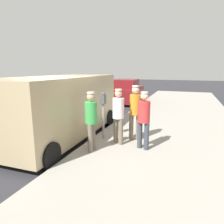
# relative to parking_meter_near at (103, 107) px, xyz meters

# --- Properties ---
(ground_plane) EXTENTS (80.00, 80.00, 0.00)m
(ground_plane) POSITION_rel_parking_meter_near_xyz_m (-1.35, -0.52, -1.18)
(ground_plane) COLOR #2D2D33
(sidewalk_slab) EXTENTS (5.00, 32.00, 0.15)m
(sidewalk_slab) POSITION_rel_parking_meter_near_xyz_m (2.15, -0.52, -1.11)
(sidewalk_slab) COLOR #9E998E
(sidewalk_slab) RESTS_ON ground
(parking_meter_near) EXTENTS (0.14, 0.18, 1.52)m
(parking_meter_near) POSITION_rel_parking_meter_near_xyz_m (0.00, 0.00, 0.00)
(parking_meter_near) COLOR gray
(parking_meter_near) RESTS_ON sidewalk_slab
(pedestrian_in_red) EXTENTS (0.35, 0.34, 1.64)m
(pedestrian_in_red) POSITION_rel_parking_meter_near_xyz_m (1.42, -0.47, -0.10)
(pedestrian_in_red) COLOR #383D47
(pedestrian_in_red) RESTS_ON sidewalk_slab
(pedestrian_in_green) EXTENTS (0.34, 0.36, 1.65)m
(pedestrian_in_green) POSITION_rel_parking_meter_near_xyz_m (0.10, -1.08, -0.09)
(pedestrian_in_green) COLOR #726656
(pedestrian_in_green) RESTS_ON sidewalk_slab
(pedestrian_in_white) EXTENTS (0.34, 0.34, 1.67)m
(pedestrian_in_white) POSITION_rel_parking_meter_near_xyz_m (0.62, -0.32, -0.08)
(pedestrian_in_white) COLOR #726656
(pedestrian_in_white) RESTS_ON sidewalk_slab
(pedestrian_in_orange) EXTENTS (0.36, 0.34, 1.75)m
(pedestrian_in_orange) POSITION_rel_parking_meter_near_xyz_m (1.00, 0.19, -0.03)
(pedestrian_in_orange) COLOR #726656
(pedestrian_in_orange) RESTS_ON sidewalk_slab
(parked_van) EXTENTS (2.19, 5.23, 2.15)m
(parked_van) POSITION_rel_parking_meter_near_xyz_m (-1.50, -0.10, -0.03)
(parked_van) COLOR tan
(parked_van) RESTS_ON ground
(parked_sedan_ahead) EXTENTS (2.08, 4.46, 1.65)m
(parked_sedan_ahead) POSITION_rel_parking_meter_near_xyz_m (-1.68, 8.30, -0.43)
(parked_sedan_ahead) COLOR maroon
(parked_sedan_ahead) RESTS_ON ground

